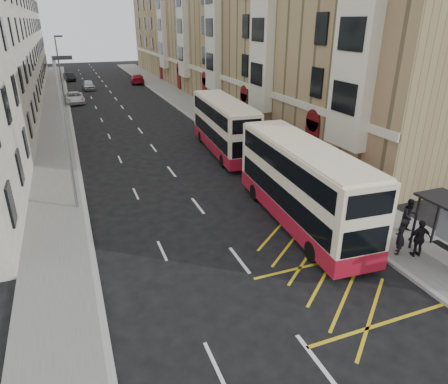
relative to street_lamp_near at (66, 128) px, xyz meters
name	(u,v)px	position (x,y,z in m)	size (l,w,h in m)	color
ground	(284,318)	(6.35, -12.00, -4.64)	(200.00, 200.00, 0.00)	black
pavement_right	(212,119)	(14.35, 18.00, -4.56)	(4.00, 120.00, 0.15)	#63635F
pavement_left	(56,132)	(-1.15, 18.00, -4.56)	(3.00, 120.00, 0.15)	#63635F
kerb_right	(194,120)	(12.35, 18.00, -4.56)	(0.25, 120.00, 0.15)	#9A9994
kerb_left	(73,131)	(0.35, 18.00, -4.56)	(0.25, 120.00, 0.15)	#9A9994
road_markings	(117,100)	(6.35, 33.00, -4.63)	(10.00, 110.00, 0.01)	silver
terrace_right	(221,37)	(21.23, 33.38, 2.88)	(10.75, 79.00, 15.25)	#9C8B5B
guard_railing	(336,205)	(12.60, -6.25, -3.78)	(0.06, 6.56, 1.01)	#AF1016
street_lamp_near	(66,128)	(0.00, 0.00, 0.00)	(0.93, 0.18, 8.00)	gray
street_lamp_far	(60,68)	(0.00, 30.00, 0.00)	(0.93, 0.18, 8.00)	gray
double_decker_front	(301,185)	(10.58, -5.90, -2.48)	(3.14, 10.77, 4.24)	#FBEAC5
double_decker_rear	(224,126)	(11.35, 6.75, -2.52)	(3.18, 10.55, 4.15)	#FBEAC5
pedestrian_near	(400,236)	(13.05, -10.25, -3.63)	(0.62, 0.41, 1.71)	black
pedestrian_mid	(410,216)	(14.97, -8.82, -3.63)	(0.83, 0.65, 1.71)	black
pedestrian_far	(419,238)	(13.67, -10.71, -3.62)	(1.02, 0.42, 1.74)	black
white_van	(75,98)	(1.15, 32.80, -3.96)	(2.25, 4.88, 1.36)	silver
car_silver	(88,85)	(3.54, 43.21, -3.93)	(1.67, 4.14, 1.41)	#B5B8BD
car_dark	(69,77)	(1.15, 54.83, -3.97)	(1.41, 4.06, 1.34)	black
car_red	(137,79)	(11.55, 47.00, -3.88)	(2.11, 5.20, 1.51)	#A20A19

